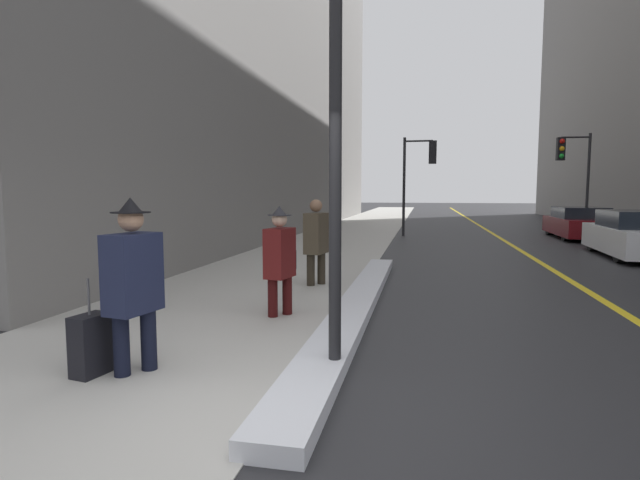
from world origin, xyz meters
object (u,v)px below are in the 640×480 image
pedestrian_in_glasses (133,279)px  pedestrian_with_shoulder_bag (316,238)px  pedestrian_nearside (280,257)px  lamp_post (336,62)px  traffic_light_near (421,165)px  rolling_suitcase (91,345)px  traffic_light_far (572,162)px  parked_car_white (640,236)px  parked_car_maroon (579,223)px

pedestrian_in_glasses → pedestrian_with_shoulder_bag: pedestrian_in_glasses is taller
pedestrian_in_glasses → pedestrian_nearside: bearing=173.7°
lamp_post → pedestrian_nearside: bearing=118.9°
traffic_light_near → rolling_suitcase: size_ratio=4.13×
traffic_light_far → traffic_light_near: bearing=2.8°
pedestrian_nearside → rolling_suitcase: pedestrian_nearside is taller
lamp_post → traffic_light_near: lamp_post is taller
pedestrian_nearside → rolling_suitcase: bearing=-12.8°
pedestrian_in_glasses → rolling_suitcase: bearing=-59.1°
pedestrian_nearside → parked_car_white: (7.68, 8.07, -0.25)m
pedestrian_in_glasses → traffic_light_near: bearing=-178.7°
pedestrian_with_shoulder_bag → parked_car_white: pedestrian_with_shoulder_bag is taller
rolling_suitcase → parked_car_maroon: bearing=162.0°
pedestrian_in_glasses → pedestrian_nearside: (0.74, 2.47, -0.08)m
traffic_light_near → pedestrian_in_glasses: (-2.58, -16.17, -1.90)m
pedestrian_with_shoulder_bag → rolling_suitcase: bearing=-2.2°
lamp_post → pedestrian_with_shoulder_bag: size_ratio=3.02×
traffic_light_near → traffic_light_far: (5.81, 1.06, 0.10)m
pedestrian_in_glasses → parked_car_maroon: bearing=162.8°
pedestrian_nearside → rolling_suitcase: size_ratio=1.65×
parked_car_white → traffic_light_far: bearing=3.2°
pedestrian_in_glasses → parked_car_maroon: pedestrian_in_glasses is taller
traffic_light_near → parked_car_maroon: traffic_light_near is taller
parked_car_maroon → lamp_post: bearing=158.8°
pedestrian_with_shoulder_bag → rolling_suitcase: 5.19m
rolling_suitcase → pedestrian_in_glasses: bearing=120.9°
traffic_light_near → lamp_post: bearing=-91.2°
pedestrian_with_shoulder_bag → parked_car_white: size_ratio=0.39×
lamp_post → pedestrian_nearside: 3.18m
traffic_light_near → parked_car_white: 8.41m
lamp_post → traffic_light_near: (0.68, 15.80, -0.10)m
traffic_light_near → pedestrian_in_glasses: 16.48m
pedestrian_nearside → parked_car_white: size_ratio=0.37×
traffic_light_far → pedestrian_in_glasses: (-8.40, -17.22, -2.00)m
lamp_post → rolling_suitcase: lamp_post is taller
pedestrian_nearside → pedestrian_with_shoulder_bag: size_ratio=0.97×
lamp_post → pedestrian_nearside: size_ratio=3.13×
pedestrian_in_glasses → parked_car_white: (8.42, 10.55, -0.34)m
pedestrian_with_shoulder_bag → rolling_suitcase: size_ratio=1.71×
pedestrian_with_shoulder_bag → parked_car_maroon: pedestrian_with_shoulder_bag is taller
pedestrian_in_glasses → parked_car_white: size_ratio=0.41×
parked_car_maroon → pedestrian_with_shoulder_bag: bearing=147.1°
pedestrian_with_shoulder_bag → parked_car_white: (7.68, 5.66, -0.30)m
pedestrian_nearside → parked_car_maroon: size_ratio=0.36×
lamp_post → traffic_light_far: (6.50, 16.85, -0.01)m
rolling_suitcase → traffic_light_near: bearing=-179.9°
traffic_light_near → rolling_suitcase: traffic_light_near is taller
lamp_post → pedestrian_with_shoulder_bag: lamp_post is taller
pedestrian_nearside → parked_car_maroon: pedestrian_nearside is taller
pedestrian_nearside → traffic_light_far: bearing=163.0°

